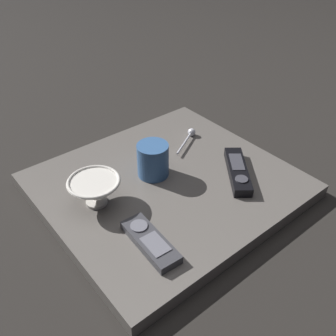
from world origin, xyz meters
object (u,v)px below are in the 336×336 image
object	(u,v)px
teaspoon	(190,135)
tv_remote_far	(150,241)
tv_remote_near	(238,171)
coffee_mug	(153,160)
cereal_bowl	(95,190)

from	to	relation	value
teaspoon	tv_remote_far	bearing A→B (deg)	127.05
tv_remote_near	tv_remote_far	xyz separation A→B (m)	(-0.05, 0.33, -0.00)
coffee_mug	cereal_bowl	bearing A→B (deg)	91.59
tv_remote_far	coffee_mug	bearing A→B (deg)	-38.95
teaspoon	coffee_mug	bearing A→B (deg)	110.41
teaspoon	tv_remote_near	size ratio (longest dim) A/B	0.70
cereal_bowl	coffee_mug	distance (m)	0.18
cereal_bowl	teaspoon	world-z (taller)	cereal_bowl
coffee_mug	teaspoon	bearing A→B (deg)	-69.59
coffee_mug	tv_remote_near	distance (m)	0.23
coffee_mug	tv_remote_near	bearing A→B (deg)	-130.20
teaspoon	tv_remote_near	world-z (taller)	tv_remote_near
cereal_bowl	tv_remote_near	distance (m)	0.38
tv_remote_near	tv_remote_far	size ratio (longest dim) A/B	1.08
cereal_bowl	tv_remote_near	xyz separation A→B (m)	(-0.14, -0.35, -0.03)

